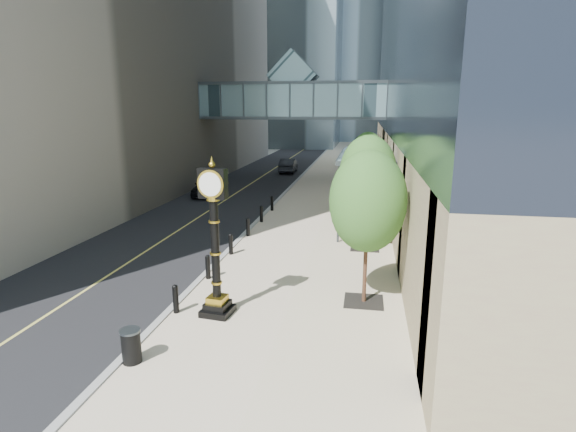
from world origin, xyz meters
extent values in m
plane|color=gray|center=(0.00, 0.00, 0.00)|extent=(320.00, 320.00, 0.00)
cube|color=black|center=(-7.00, 40.00, 0.01)|extent=(8.00, 180.00, 0.02)
cube|color=#C0AF94|center=(1.00, 40.00, 0.03)|extent=(8.00, 180.00, 0.06)
cube|color=gray|center=(-3.00, 40.00, 0.04)|extent=(0.25, 180.00, 0.07)
cube|color=#91AAB6|center=(-6.00, 120.00, 32.50)|extent=(22.00, 22.00, 65.00)
cube|color=slate|center=(-3.00, 28.00, 7.50)|extent=(17.00, 4.00, 3.00)
cube|color=#383F44|center=(-3.00, 28.00, 6.05)|extent=(17.00, 4.20, 0.25)
cube|color=#383F44|center=(-3.00, 28.00, 8.95)|extent=(17.00, 4.20, 0.25)
cube|color=slate|center=(-3.00, 28.00, 9.60)|extent=(4.24, 3.00, 4.24)
cube|color=#383F44|center=(3.50, 14.00, 4.20)|extent=(3.00, 8.00, 0.25)
cube|color=slate|center=(3.50, 14.00, 4.35)|extent=(2.80, 7.80, 0.06)
cylinder|color=#383F44|center=(2.20, 10.30, 2.10)|extent=(0.12, 0.12, 4.20)
cylinder|color=#383F44|center=(2.20, 17.70, 2.10)|extent=(0.12, 0.12, 4.20)
cylinder|color=black|center=(-2.70, 1.00, 0.51)|extent=(0.20, 0.20, 0.90)
cylinder|color=black|center=(-2.70, 4.20, 0.51)|extent=(0.20, 0.20, 0.90)
cylinder|color=black|center=(-2.70, 7.40, 0.51)|extent=(0.20, 0.20, 0.90)
cylinder|color=black|center=(-2.70, 10.60, 0.51)|extent=(0.20, 0.20, 0.90)
cylinder|color=black|center=(-2.70, 13.80, 0.51)|extent=(0.20, 0.20, 0.90)
cylinder|color=black|center=(-2.70, 17.00, 0.51)|extent=(0.20, 0.20, 0.90)
cube|color=black|center=(3.60, 3.00, 0.07)|extent=(1.40, 1.40, 0.02)
cylinder|color=#492B1F|center=(3.60, 3.00, 1.51)|extent=(0.14, 0.14, 2.90)
ellipsoid|color=#225920|center=(3.60, 3.00, 3.75)|extent=(2.66, 2.66, 3.54)
cube|color=black|center=(3.60, 9.50, 0.07)|extent=(1.40, 1.40, 0.02)
cylinder|color=#492B1F|center=(3.60, 9.50, 1.54)|extent=(0.14, 0.14, 2.97)
ellipsoid|color=#225920|center=(3.60, 9.50, 3.84)|extent=(2.72, 2.72, 3.63)
cube|color=black|center=(3.60, 16.00, 0.07)|extent=(1.40, 1.40, 0.02)
cylinder|color=#492B1F|center=(3.60, 16.00, 1.34)|extent=(0.14, 0.14, 2.56)
ellipsoid|color=#225920|center=(3.60, 16.00, 3.32)|extent=(2.35, 2.35, 3.13)
cube|color=black|center=(3.60, 22.50, 0.07)|extent=(1.40, 1.40, 0.02)
cylinder|color=#492B1F|center=(3.60, 22.50, 1.41)|extent=(0.14, 0.14, 2.70)
ellipsoid|color=#225920|center=(3.60, 22.50, 3.50)|extent=(2.48, 2.48, 3.30)
cube|color=black|center=(3.60, 29.00, 0.07)|extent=(1.40, 1.40, 0.02)
cylinder|color=#492B1F|center=(3.60, 29.00, 1.32)|extent=(0.14, 0.14, 2.52)
ellipsoid|color=#225920|center=(3.60, 29.00, 3.27)|extent=(2.31, 2.31, 3.08)
cube|color=black|center=(-1.28, 1.15, 0.17)|extent=(1.08, 1.08, 0.22)
cube|color=black|center=(-1.28, 1.15, 0.38)|extent=(0.84, 0.84, 0.22)
cube|color=gold|center=(-1.28, 1.15, 0.60)|extent=(0.66, 0.66, 0.22)
cylinder|color=black|center=(-1.28, 1.15, 2.38)|extent=(0.28, 0.28, 3.35)
cube|color=black|center=(-1.28, 1.15, 4.54)|extent=(0.95, 0.43, 0.97)
cylinder|color=white|center=(-1.28, 1.34, 4.54)|extent=(0.76, 0.13, 0.76)
cylinder|color=white|center=(-1.28, 0.96, 4.54)|extent=(0.76, 0.13, 0.76)
sphere|color=gold|center=(-1.28, 1.15, 5.13)|extent=(0.22, 0.22, 0.22)
cylinder|color=black|center=(-2.64, -2.10, 0.51)|extent=(0.63, 0.63, 0.90)
imported|color=#B5AFA6|center=(4.35, 12.15, 0.92)|extent=(0.72, 0.58, 1.72)
imported|color=black|center=(-8.90, 21.71, 0.81)|extent=(2.20, 4.78, 1.59)
imported|color=#212227|center=(-4.86, 36.08, 0.77)|extent=(1.76, 4.60, 1.50)
camera|label=1|loc=(3.47, -12.28, 6.85)|focal=28.00mm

